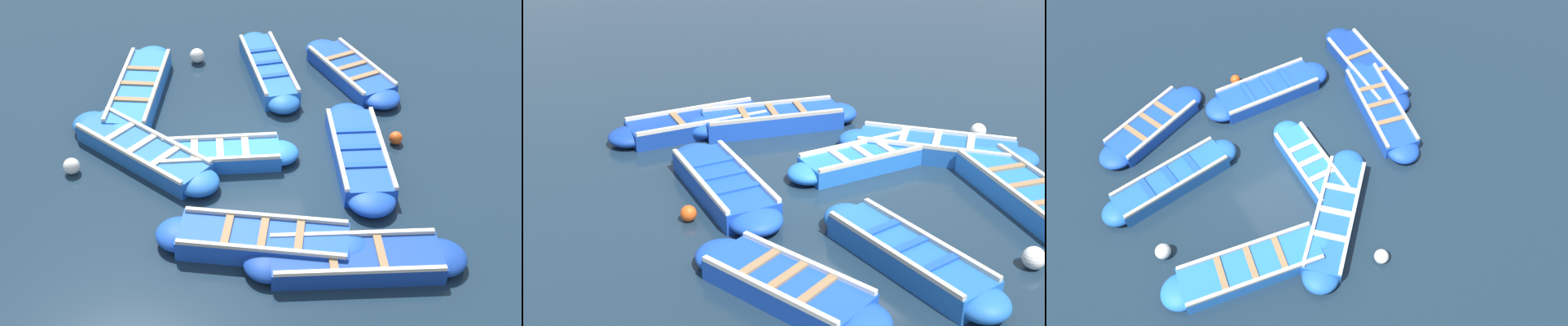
# 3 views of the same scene
# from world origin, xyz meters

# --- Properties ---
(ground_plane) EXTENTS (120.00, 120.00, 0.00)m
(ground_plane) POSITION_xyz_m (0.00, 0.00, 0.00)
(ground_plane) COLOR #162838
(boat_outer_left) EXTENTS (3.85, 1.13, 0.41)m
(boat_outer_left) POSITION_xyz_m (-1.36, 3.46, 0.18)
(boat_outer_left) COLOR navy
(boat_outer_left) RESTS_ON ground
(boat_bow_out) EXTENTS (1.17, 3.66, 0.46)m
(boat_bow_out) POSITION_xyz_m (-0.63, -2.84, 0.20)
(boat_bow_out) COLOR #1E59AD
(boat_bow_out) RESTS_ON ground
(boat_centre) EXTENTS (1.12, 3.69, 0.44)m
(boat_centre) POSITION_xyz_m (-2.05, 0.62, 0.19)
(boat_centre) COLOR #1947B7
(boat_centre) RESTS_ON ground
(boat_alongside) EXTENTS (3.32, 3.35, 0.43)m
(boat_alongside) POSITION_xyz_m (2.26, 0.01, 0.19)
(boat_alongside) COLOR #1E59AD
(boat_alongside) RESTS_ON ground
(boat_drifting) EXTENTS (2.02, 3.41, 0.40)m
(boat_drifting) POSITION_xyz_m (-2.56, -2.58, 0.17)
(boat_drifting) COLOR #1947B7
(boat_drifting) RESTS_ON ground
(boat_far_corner) EXTENTS (3.19, 0.89, 0.40)m
(boat_far_corner) POSITION_xyz_m (0.71, 0.30, 0.17)
(boat_far_corner) COLOR blue
(boat_far_corner) RESTS_ON ground
(boat_near_quay) EXTENTS (3.89, 1.69, 0.46)m
(boat_near_quay) POSITION_xyz_m (0.14, 2.86, 0.20)
(boat_near_quay) COLOR #1947B7
(boat_near_quay) RESTS_ON ground
(boat_broadside) EXTENTS (1.57, 4.06, 0.45)m
(boat_broadside) POSITION_xyz_m (2.37, -2.25, 0.20)
(boat_broadside) COLOR blue
(boat_broadside) RESTS_ON ground
(buoy_orange_near) EXTENTS (0.33, 0.33, 0.33)m
(buoy_orange_near) POSITION_xyz_m (3.65, 0.31, 0.16)
(buoy_orange_near) COLOR silver
(buoy_orange_near) RESTS_ON ground
(buoy_yellow_far) EXTENTS (0.35, 0.35, 0.35)m
(buoy_yellow_far) POSITION_xyz_m (1.01, -3.74, 0.18)
(buoy_yellow_far) COLOR silver
(buoy_yellow_far) RESTS_ON ground
(buoy_white_drifting) EXTENTS (0.28, 0.28, 0.28)m
(buoy_white_drifting) POSITION_xyz_m (-2.96, 0.07, 0.14)
(buoy_white_drifting) COLOR #E05119
(buoy_white_drifting) RESTS_ON ground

